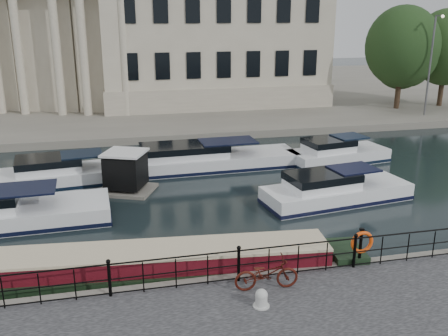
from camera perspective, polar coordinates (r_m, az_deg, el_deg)
The scene contains 11 objects.
ground_plane at distance 18.53m, azimuth -0.12°, elevation -10.81°, with size 160.00×160.00×0.00m, color black.
far_bank at distance 55.70m, azimuth -9.17°, elevation 8.33°, with size 120.00×42.00×0.55m, color #6B665B.
railing at distance 16.04m, azimuth 1.69°, elevation -10.71°, with size 24.14×0.14×1.22m.
civic_building at distance 50.74m, azimuth -10.34°, elevation 15.10°, with size 53.55×31.84×16.85m.
bicycle at distance 15.70m, azimuth 4.87°, elevation -11.94°, with size 0.70×2.00×1.05m, color #40120B.
mooring_bollard at distance 14.99m, azimuth 4.29°, elevation -14.64°, with size 0.49×0.49×0.55m.
life_ring_post at distance 17.50m, azimuth 15.47°, elevation -8.23°, with size 0.81×0.21×1.32m.
narrowboat at distance 17.43m, azimuth -7.24°, elevation -11.54°, with size 14.48×3.27×1.53m.
harbour_hut at distance 25.76m, azimuth -11.15°, elevation -0.62°, with size 3.35×3.12×2.16m.
cabin_cruisers at distance 26.22m, azimuth -5.58°, elevation -1.39°, with size 26.54×10.00×1.99m.
trees at distance 48.53m, azimuth 21.61°, elevation 12.25°, with size 10.86×6.84×8.94m.
Camera 1 is at (-3.63, -15.94, 8.72)m, focal length 40.00 mm.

